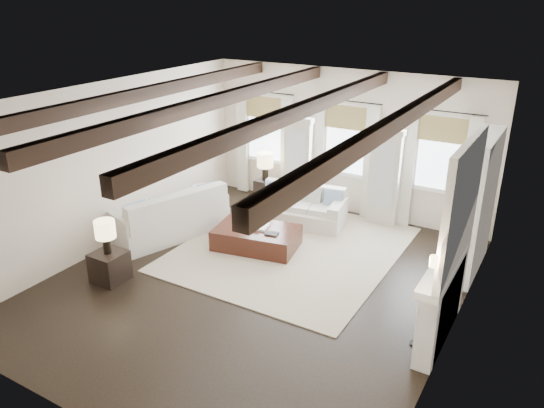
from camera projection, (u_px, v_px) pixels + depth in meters
The scene contains 16 objects.
ground at pixel (257, 282), 9.24m from camera, with size 7.50×7.50×0.00m, color black.
room_shell at pixel (322, 172), 8.89m from camera, with size 6.54×7.54×3.22m.
area_rug at pixel (291, 249), 10.40m from camera, with size 3.91×4.40×0.02m, color #BBAC93.
sofa_back at pixel (301, 209), 11.46m from camera, with size 2.00×1.13×0.81m.
sofa_left at pixel (171, 218), 10.83m from camera, with size 1.76×2.56×1.00m.
ottoman at pixel (257, 238), 10.38m from camera, with size 1.59×0.99×0.42m, color black.
tray at pixel (256, 226), 10.38m from camera, with size 0.50×0.38×0.04m, color white.
book_lower at pixel (251, 225), 10.31m from camera, with size 0.26×0.20×0.04m, color #262628.
book_upper at pixel (254, 223), 10.31m from camera, with size 0.22×0.17×0.03m, color beige.
book_loose at pixel (272, 234), 10.05m from camera, with size 0.24×0.18×0.03m, color #262628.
side_table_front at pixel (110, 267), 9.20m from camera, with size 0.54×0.54×0.54m, color black.
lamp_front at pixel (105, 231), 8.94m from camera, with size 0.35×0.35×0.60m.
side_table_back at pixel (265, 192), 12.43m from camera, with size 0.42×0.42×0.62m, color black.
lamp_back at pixel (265, 162), 12.15m from camera, with size 0.37×0.37×0.64m.
candlestick_near at pixel (418, 323), 7.48m from camera, with size 0.17×0.17×0.85m.
candlestick_far at pixel (431, 301), 8.02m from camera, with size 0.18×0.18×0.87m.
Camera 1 is at (4.31, -6.80, 4.75)m, focal length 35.00 mm.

